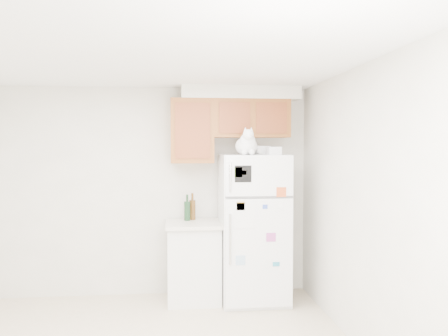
{
  "coord_description": "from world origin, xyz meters",
  "views": [
    {
      "loc": [
        0.26,
        -3.77,
        1.79
      ],
      "look_at": [
        0.85,
        1.55,
        1.55
      ],
      "focal_mm": 38.0,
      "sensor_mm": 36.0,
      "label": 1
    }
  ],
  "objects": [
    {
      "name": "bottle_amber",
      "position": [
        0.5,
        1.86,
        1.08
      ],
      "size": [
        0.07,
        0.07,
        0.32
      ],
      "primitive_type": null,
      "color": "#593814",
      "rests_on": "base_counter"
    },
    {
      "name": "room_shell",
      "position": [
        0.12,
        0.24,
        1.67
      ],
      "size": [
        3.84,
        4.04,
        2.52
      ],
      "color": "silver",
      "rests_on": "ground_plane"
    },
    {
      "name": "storage_box_back",
      "position": [
        1.31,
        1.68,
        1.75
      ],
      "size": [
        0.19,
        0.14,
        0.1
      ],
      "primitive_type": "cube",
      "rotation": [
        0.0,
        0.0,
        -0.05
      ],
      "color": "white",
      "rests_on": "refrigerator"
    },
    {
      "name": "base_counter",
      "position": [
        0.51,
        1.68,
        0.46
      ],
      "size": [
        0.64,
        0.64,
        0.92
      ],
      "color": "white",
      "rests_on": "ground_plane"
    },
    {
      "name": "bottle_green",
      "position": [
        0.44,
        1.8,
        1.07
      ],
      "size": [
        0.07,
        0.07,
        0.31
      ],
      "primitive_type": null,
      "color": "#19381E",
      "rests_on": "base_counter"
    },
    {
      "name": "storage_box_front",
      "position": [
        1.41,
        1.46,
        1.74
      ],
      "size": [
        0.16,
        0.13,
        0.09
      ],
      "primitive_type": "cube",
      "rotation": [
        0.0,
        0.0,
        0.12
      ],
      "color": "white",
      "rests_on": "refrigerator"
    },
    {
      "name": "refrigerator",
      "position": [
        1.2,
        1.61,
        0.85
      ],
      "size": [
        0.76,
        0.78,
        1.7
      ],
      "color": "white",
      "rests_on": "ground_plane"
    },
    {
      "name": "cat",
      "position": [
        1.1,
        1.46,
        1.82
      ],
      "size": [
        0.3,
        0.44,
        0.31
      ],
      "color": "white",
      "rests_on": "refrigerator"
    }
  ]
}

